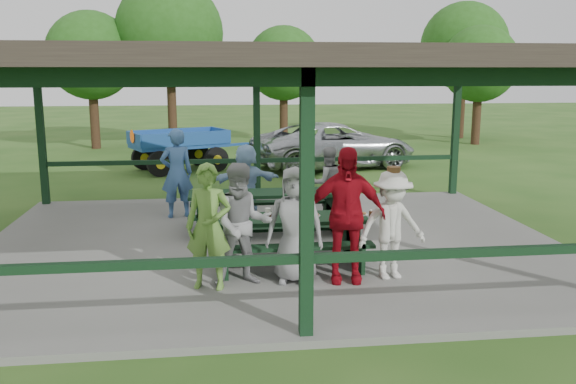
{
  "coord_description": "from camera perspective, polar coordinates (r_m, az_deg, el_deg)",
  "views": [
    {
      "loc": [
        -1.0,
        -10.26,
        3.07
      ],
      "look_at": [
        0.22,
        -0.3,
        1.06
      ],
      "focal_mm": 38.0,
      "sensor_mm": 36.0,
      "label": 1
    }
  ],
  "objects": [
    {
      "name": "picnic_table_far",
      "position": [
        11.38,
        -2.09,
        -1.31
      ],
      "size": [
        2.84,
        1.39,
        0.75
      ],
      "color": "black",
      "rests_on": "concrete_slab"
    },
    {
      "name": "tree_right",
      "position": [
        26.74,
        17.49,
        11.32
      ],
      "size": [
        3.12,
        3.12,
        4.88
      ],
      "color": "black",
      "rests_on": "ground"
    },
    {
      "name": "contestant_white_fedora",
      "position": [
        8.87,
        9.69,
        -3.03
      ],
      "size": [
        1.1,
        0.73,
        1.64
      ],
      "rotation": [
        0.0,
        0.0,
        0.15
      ],
      "color": "silver",
      "rests_on": "concrete_slab"
    },
    {
      "name": "tree_mid",
      "position": [
        26.46,
        -0.41,
        11.92
      ],
      "size": [
        3.16,
        3.16,
        4.94
      ],
      "color": "black",
      "rests_on": "ground"
    },
    {
      "name": "spectator_blue",
      "position": [
        12.6,
        -10.37,
        1.74
      ],
      "size": [
        0.74,
        0.57,
        1.82
      ],
      "primitive_type": "imported",
      "rotation": [
        0.0,
        0.0,
        3.37
      ],
      "color": "#395E95",
      "rests_on": "concrete_slab"
    },
    {
      "name": "tree_far_left",
      "position": [
        25.35,
        -17.98,
        12.02
      ],
      "size": [
        3.42,
        3.42,
        5.34
      ],
      "color": "black",
      "rests_on": "ground"
    },
    {
      "name": "contestant_grey_mid",
      "position": [
        8.59,
        0.64,
        -3.1
      ],
      "size": [
        0.91,
        0.7,
        1.66
      ],
      "primitive_type": "imported",
      "rotation": [
        0.0,
        0.0,
        -0.23
      ],
      "color": "gray",
      "rests_on": "concrete_slab"
    },
    {
      "name": "contestant_green",
      "position": [
        8.39,
        -7.44,
        -3.24
      ],
      "size": [
        0.72,
        0.56,
        1.74
      ],
      "primitive_type": "imported",
      "rotation": [
        0.0,
        0.0,
        -0.25
      ],
      "color": "#5C8B36",
      "rests_on": "concrete_slab"
    },
    {
      "name": "picnic_table_near",
      "position": [
        9.47,
        0.18,
        -3.99
      ],
      "size": [
        2.37,
        1.39,
        0.75
      ],
      "color": "black",
      "rests_on": "concrete_slab"
    },
    {
      "name": "spectator_grey",
      "position": [
        12.25,
        3.71,
        0.82
      ],
      "size": [
        0.79,
        0.66,
        1.48
      ],
      "primitive_type": "imported",
      "rotation": [
        0.0,
        0.0,
        3.29
      ],
      "color": "gray",
      "rests_on": "concrete_slab"
    },
    {
      "name": "concrete_slab",
      "position": [
        10.74,
        -1.39,
        -4.99
      ],
      "size": [
        10.0,
        8.0,
        0.1
      ],
      "primitive_type": "cube",
      "color": "slate",
      "rests_on": "ground"
    },
    {
      "name": "table_setting",
      "position": [
        9.42,
        -0.31,
        -2.09
      ],
      "size": [
        2.38,
        0.45,
        0.1
      ],
      "color": "white",
      "rests_on": "picnic_table_near"
    },
    {
      "name": "pavilion_structure",
      "position": [
        10.31,
        -1.47,
        11.87
      ],
      "size": [
        10.6,
        8.6,
        3.24
      ],
      "color": "black",
      "rests_on": "concrete_slab"
    },
    {
      "name": "farm_trailer",
      "position": [
        19.15,
        -10.11,
        3.96
      ],
      "size": [
        3.8,
        2.57,
        1.35
      ],
      "rotation": [
        0.0,
        0.0,
        0.41
      ],
      "color": "navy",
      "rests_on": "ground"
    },
    {
      "name": "tree_far_right",
      "position": [
        29.11,
        16.17,
        12.96
      ],
      "size": [
        3.89,
        3.89,
        6.07
      ],
      "color": "black",
      "rests_on": "ground"
    },
    {
      "name": "contestant_red",
      "position": [
        8.62,
        5.38,
        -2.13
      ],
      "size": [
        1.18,
        0.59,
        1.94
      ],
      "primitive_type": "imported",
      "rotation": [
        0.0,
        0.0,
        -0.11
      ],
      "color": "#A00B18",
      "rests_on": "concrete_slab"
    },
    {
      "name": "tree_left",
      "position": [
        25.26,
        -11.05,
        14.36
      ],
      "size": [
        4.24,
        4.24,
        6.63
      ],
      "color": "black",
      "rests_on": "ground"
    },
    {
      "name": "ground",
      "position": [
        10.76,
        -1.39,
        -5.25
      ],
      "size": [
        90.0,
        90.0,
        0.0
      ],
      "primitive_type": "plane",
      "color": "#285019",
      "rests_on": "ground"
    },
    {
      "name": "pickup_truck",
      "position": [
        19.45,
        4.38,
        4.38
      ],
      "size": [
        5.66,
        3.65,
        1.45
      ],
      "primitive_type": "imported",
      "rotation": [
        0.0,
        0.0,
        1.83
      ],
      "color": "silver",
      "rests_on": "ground"
    },
    {
      "name": "spectator_lblue",
      "position": [
        12.19,
        -3.95,
        0.93
      ],
      "size": [
        1.49,
        0.7,
        1.55
      ],
      "primitive_type": "imported",
      "rotation": [
        0.0,
        0.0,
        3.32
      ],
      "color": "#8FB6DD",
      "rests_on": "concrete_slab"
    },
    {
      "name": "contestant_grey_left",
      "position": [
        8.49,
        -4.27,
        -3.06
      ],
      "size": [
        0.89,
        0.72,
        1.73
      ],
      "primitive_type": "imported",
      "rotation": [
        0.0,
        0.0,
        0.08
      ],
      "color": "gray",
      "rests_on": "concrete_slab"
    }
  ]
}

